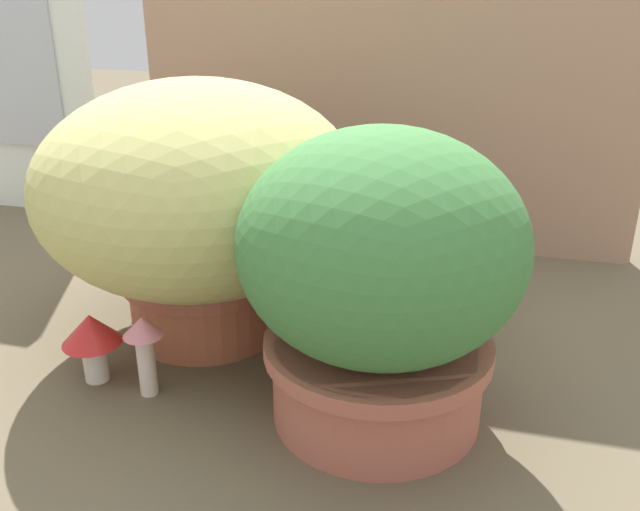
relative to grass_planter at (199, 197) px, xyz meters
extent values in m
plane|color=brown|center=(0.10, -0.05, -0.26)|extent=(6.00, 6.00, 0.00)
cube|color=tan|center=(0.23, 0.53, 0.15)|extent=(1.15, 0.03, 0.82)
cube|color=white|center=(-0.73, 0.53, 0.14)|extent=(0.39, 0.04, 0.79)
cube|color=#B5BDCA|center=(-0.73, 0.51, 0.18)|extent=(0.25, 0.01, 0.51)
cylinder|color=#B15E40|center=(0.00, 0.00, -0.20)|extent=(0.27, 0.27, 0.12)
cylinder|color=#AA5A44|center=(0.00, 0.00, -0.15)|extent=(0.29, 0.29, 0.02)
ellipsoid|color=tan|center=(0.00, 0.00, 0.02)|extent=(0.56, 0.56, 0.36)
cylinder|color=#B8624F|center=(0.35, -0.18, -0.19)|extent=(0.31, 0.31, 0.13)
cylinder|color=#B2604D|center=(0.35, -0.18, -0.14)|extent=(0.33, 0.33, 0.02)
ellipsoid|color=#3D783B|center=(0.35, -0.18, 0.02)|extent=(0.40, 0.40, 0.32)
ellipsoid|color=gray|center=(0.31, 0.12, -0.15)|extent=(0.31, 0.27, 0.22)
ellipsoid|color=#BCA597|center=(0.40, 0.17, -0.16)|extent=(0.11, 0.12, 0.11)
sphere|color=gray|center=(0.41, 0.17, -0.03)|extent=(0.15, 0.15, 0.11)
cone|color=gray|center=(0.40, 0.20, 0.03)|extent=(0.05, 0.05, 0.04)
cone|color=gray|center=(0.43, 0.15, 0.03)|extent=(0.05, 0.05, 0.04)
cylinder|color=gray|center=(0.19, 0.11, -0.24)|extent=(0.18, 0.11, 0.07)
cylinder|color=silver|center=(-0.01, -0.22, -0.21)|extent=(0.03, 0.03, 0.10)
cone|color=pink|center=(-0.01, -0.22, -0.14)|extent=(0.06, 0.06, 0.03)
cylinder|color=silver|center=(-0.11, -0.20, -0.22)|extent=(0.04, 0.04, 0.07)
cone|color=red|center=(-0.11, -0.20, -0.17)|extent=(0.10, 0.10, 0.05)
camera|label=1|loc=(0.49, -1.05, 0.38)|focal=38.98mm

